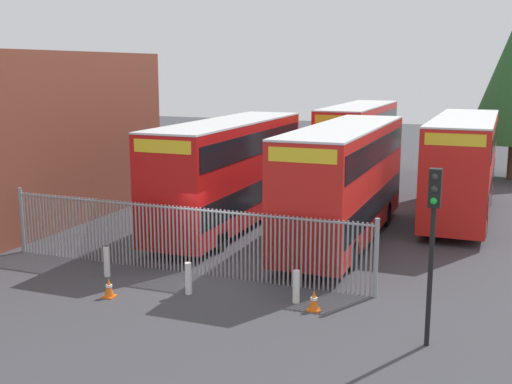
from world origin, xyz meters
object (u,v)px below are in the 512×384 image
Objects in this scene: double_decker_bus_behind_fence_left at (229,170)px; traffic_light_kerbside at (433,225)px; double_decker_bus_behind_fence_right at (463,163)px; bollard_near_left at (107,262)px; double_decker_bus_far_back at (359,140)px; double_decker_bus_near_gate at (344,179)px; traffic_cone_mid_forecourt at (109,288)px; bollard_center_front at (188,278)px; traffic_cone_by_gate at (314,300)px; bollard_near_right at (296,287)px.

traffic_light_kerbside is (9.05, -8.82, 0.56)m from double_decker_bus_behind_fence_left.
bollard_near_left is (-9.85, -12.79, -1.95)m from double_decker_bus_behind_fence_right.
double_decker_bus_behind_fence_right is 1.00× the size of double_decker_bus_far_back.
double_decker_bus_near_gate is 18.32× the size of traffic_cone_mid_forecourt.
traffic_cone_mid_forecourt is at bearing -121.24° from double_decker_bus_behind_fence_right.
traffic_light_kerbside is (8.97, -0.00, 2.70)m from traffic_cone_mid_forecourt.
double_decker_bus_near_gate reaches higher than traffic_light_kerbside.
traffic_cone_by_gate is (3.81, 0.07, -0.19)m from bollard_center_front.
traffic_cone_by_gate is at bearing -102.36° from double_decker_bus_behind_fence_right.
traffic_cone_mid_forecourt is 9.37m from traffic_light_kerbside.
double_decker_bus_far_back is 20.27m from bollard_near_left.
double_decker_bus_behind_fence_left reaches higher than traffic_light_kerbside.
traffic_cone_mid_forecourt is (-8.72, -14.37, -2.13)m from double_decker_bus_behind_fence_right.
double_decker_bus_near_gate reaches higher than bollard_center_front.
double_decker_bus_behind_fence_right reaches higher than traffic_cone_by_gate.
double_decker_bus_behind_fence_right is 14.38m from traffic_light_kerbside.
bollard_near_left and bollard_center_front have the same top height.
traffic_cone_by_gate is at bearing 159.66° from traffic_light_kerbside.
bollard_near_right is at bearing 8.52° from bollard_center_front.
double_decker_bus_far_back is 11.38× the size of bollard_near_right.
double_decker_bus_far_back is at bearing 78.36° from double_decker_bus_behind_fence_left.
bollard_center_front is 1.61× the size of traffic_cone_mid_forecourt.
bollard_near_right is at bearing 16.85° from traffic_cone_mid_forecourt.
double_decker_bus_behind_fence_right reaches higher than bollard_near_right.
double_decker_bus_behind_fence_right is 11.38× the size of bollard_center_front.
traffic_light_kerbside is at bearing -22.51° from bollard_near_right.
traffic_cone_mid_forecourt is at bearing -168.68° from traffic_cone_by_gate.
double_decker_bus_behind_fence_right is (3.88, 5.91, 0.00)m from double_decker_bus_near_gate.
double_decker_bus_behind_fence_left is at bearing 135.71° from traffic_light_kerbside.
double_decker_bus_near_gate is 9.98m from traffic_cone_mid_forecourt.
bollard_near_right is (2.66, -19.85, -1.95)m from double_decker_bus_far_back.
double_decker_bus_behind_fence_right is at bearing 32.25° from double_decker_bus_behind_fence_left.
traffic_light_kerbside is (6.96, -1.10, 2.51)m from bollard_center_front.
double_decker_bus_behind_fence_right reaches higher than bollard_near_left.
double_decker_bus_behind_fence_left is 18.32× the size of traffic_cone_by_gate.
traffic_cone_by_gate is at bearing -80.75° from double_decker_bus_far_back.
traffic_cone_by_gate is at bearing -32.14° from bollard_near_right.
traffic_cone_by_gate is at bearing -52.40° from double_decker_bus_behind_fence_left.
double_decker_bus_behind_fence_right is at bearing 74.56° from bollard_near_right.
double_decker_bus_near_gate is 1.00× the size of double_decker_bus_behind_fence_right.
bollard_near_right is (5.25, -7.25, -1.95)m from double_decker_bus_behind_fence_left.
traffic_cone_by_gate is 4.31m from traffic_light_kerbside.
double_decker_bus_behind_fence_right is at bearing -48.73° from double_decker_bus_far_back.
double_decker_bus_behind_fence_left is (-4.91, 0.36, 0.00)m from double_decker_bus_near_gate.
bollard_near_right is (0.34, -6.89, -1.95)m from double_decker_bus_near_gate.
bollard_near_left is (-5.98, -6.89, -1.95)m from double_decker_bus_near_gate.
double_decker_bus_far_back reaches higher than traffic_cone_mid_forecourt.
bollard_near_left reaches higher than traffic_cone_mid_forecourt.
double_decker_bus_far_back is (-6.19, 7.05, 0.00)m from double_decker_bus_behind_fence_right.
bollard_center_front is 7.48m from traffic_light_kerbside.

